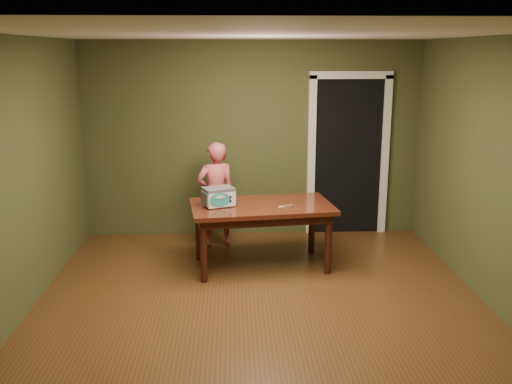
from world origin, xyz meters
TOP-DOWN VIEW (x-y plane):
  - floor at (0.00, 0.00)m, footprint 5.00×5.00m
  - room_shell at (0.00, 0.00)m, footprint 4.52×5.02m
  - doorway at (1.30, 2.78)m, footprint 1.10×0.66m
  - dining_table at (0.06, 1.22)m, footprint 1.70×1.10m
  - toy_oven at (-0.42, 1.16)m, footprint 0.40×0.34m
  - baking_pan at (0.36, 1.08)m, footprint 0.10×0.10m
  - spatula at (0.33, 1.12)m, footprint 0.16×0.12m
  - child at (-0.48, 1.96)m, footprint 0.57×0.45m

SIDE VIEW (x-z plane):
  - floor at x=0.00m, z-range 0.00..0.00m
  - dining_table at x=0.06m, z-range 0.28..1.03m
  - child at x=-0.48m, z-range 0.00..1.36m
  - spatula at x=0.33m, z-range 0.75..0.76m
  - baking_pan at x=0.36m, z-range 0.75..0.77m
  - toy_oven at x=-0.42m, z-range 0.76..0.97m
  - doorway at x=1.30m, z-range -0.07..2.18m
  - room_shell at x=0.00m, z-range 0.40..3.01m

